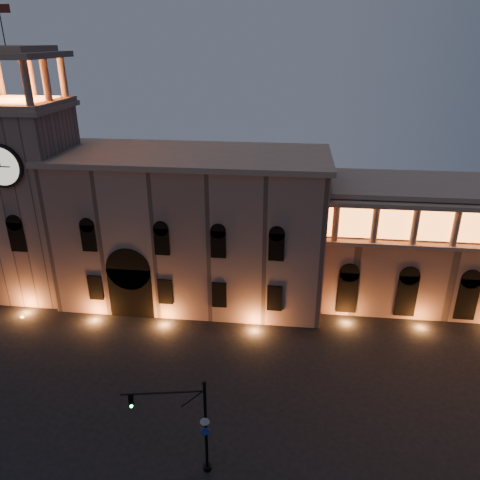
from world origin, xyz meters
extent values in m
plane|color=black|center=(0.00, 0.00, 0.00)|extent=(160.00, 160.00, 0.00)
cube|color=#89675A|center=(-2.00, 22.00, 8.50)|extent=(30.00, 12.00, 17.00)
cube|color=gray|center=(-2.00, 22.00, 17.30)|extent=(30.80, 12.80, 0.60)
cube|color=black|center=(-8.00, 16.60, 3.00)|extent=(5.00, 1.40, 6.00)
cylinder|color=black|center=(-8.00, 16.60, 6.00)|extent=(5.00, 1.40, 5.00)
cube|color=orange|center=(-8.00, 16.40, 2.80)|extent=(4.20, 0.20, 5.00)
cube|color=#89675A|center=(-20.50, 21.00, 11.00)|extent=(9.00, 9.00, 22.00)
cube|color=gray|center=(-20.50, 21.00, 22.25)|extent=(9.80, 9.80, 0.50)
cylinder|color=black|center=(-20.50, 16.32, 17.00)|extent=(4.60, 0.35, 4.60)
cylinder|color=beige|center=(-20.50, 16.18, 17.00)|extent=(4.00, 0.12, 4.00)
cube|color=gray|center=(-20.50, 21.00, 22.75)|extent=(9.40, 9.40, 0.50)
cube|color=orange|center=(-20.50, 21.00, 23.05)|extent=(6.80, 6.80, 0.15)
cylinder|color=gray|center=(-16.70, 17.20, 25.10)|extent=(0.76, 0.76, 4.20)
cylinder|color=gray|center=(-20.50, 24.80, 25.10)|extent=(0.76, 0.76, 4.20)
cylinder|color=gray|center=(-16.70, 24.80, 25.10)|extent=(0.76, 0.76, 4.20)
cylinder|color=gray|center=(-16.70, 21.00, 25.10)|extent=(0.76, 0.76, 4.20)
cube|color=gray|center=(-20.50, 21.00, 27.50)|extent=(9.80, 9.80, 0.60)
cube|color=gray|center=(-20.50, 21.00, 28.10)|extent=(7.50, 7.50, 0.60)
cylinder|color=black|center=(-20.50, 21.00, 30.40)|extent=(0.10, 0.10, 4.00)
plane|color=#5C1F1A|center=(-19.90, 21.00, 31.80)|extent=(1.20, 0.00, 1.20)
cylinder|color=gray|center=(14.00, 18.50, 11.50)|extent=(0.70, 0.70, 4.00)
cylinder|color=gray|center=(18.00, 18.50, 11.50)|extent=(0.70, 0.70, 4.00)
cylinder|color=gray|center=(22.00, 18.50, 11.50)|extent=(0.70, 0.70, 4.00)
cylinder|color=gray|center=(26.00, 18.50, 11.50)|extent=(0.70, 0.70, 4.00)
cylinder|color=black|center=(4.09, -3.25, 3.92)|extent=(0.22, 0.22, 7.84)
cylinder|color=black|center=(4.09, -3.25, 0.17)|extent=(0.63, 0.63, 0.34)
sphere|color=black|center=(4.09, -3.25, 7.95)|extent=(0.31, 0.31, 0.31)
cylinder|color=black|center=(1.34, -3.75, 7.28)|extent=(5.53, 1.13, 0.13)
cube|color=black|center=(-0.76, -4.13, 6.72)|extent=(0.39, 0.37, 0.95)
cylinder|color=#0CE53F|center=(-0.73, -4.30, 6.40)|extent=(0.21, 0.12, 0.20)
cylinder|color=silver|center=(4.06, -3.42, 4.70)|extent=(0.67, 0.16, 0.67)
cylinder|color=navy|center=(4.06, -3.42, 3.81)|extent=(0.67, 0.16, 0.67)
camera|label=1|loc=(9.34, -27.63, 29.13)|focal=35.00mm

